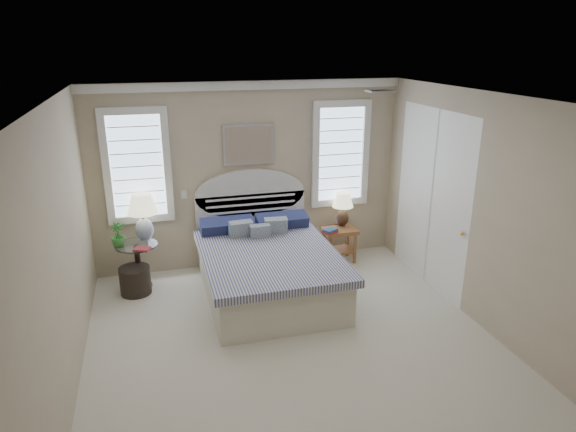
{
  "coord_description": "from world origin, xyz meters",
  "views": [
    {
      "loc": [
        -1.39,
        -4.64,
        3.22
      ],
      "look_at": [
        0.17,
        1.0,
        1.21
      ],
      "focal_mm": 32.0,
      "sensor_mm": 36.0,
      "label": 1
    }
  ],
  "objects_px": {
    "floor_pot": "(135,280)",
    "lamp_left": "(143,212)",
    "bed": "(266,265)",
    "lamp_right": "(343,206)",
    "side_table_left": "(138,261)",
    "nightstand_right": "(339,237)"
  },
  "relations": [
    {
      "from": "floor_pot",
      "to": "lamp_left",
      "type": "distance_m",
      "value": 0.92
    },
    {
      "from": "bed",
      "to": "floor_pot",
      "type": "relative_size",
      "value": 5.59
    },
    {
      "from": "nightstand_right",
      "to": "floor_pot",
      "type": "bearing_deg",
      "value": -174.82
    },
    {
      "from": "floor_pot",
      "to": "lamp_right",
      "type": "height_order",
      "value": "lamp_right"
    },
    {
      "from": "side_table_left",
      "to": "nightstand_right",
      "type": "bearing_deg",
      "value": 1.94
    },
    {
      "from": "nightstand_right",
      "to": "lamp_right",
      "type": "height_order",
      "value": "lamp_right"
    },
    {
      "from": "floor_pot",
      "to": "lamp_right",
      "type": "relative_size",
      "value": 0.78
    },
    {
      "from": "floor_pot",
      "to": "lamp_right",
      "type": "bearing_deg",
      "value": 7.35
    },
    {
      "from": "side_table_left",
      "to": "lamp_left",
      "type": "bearing_deg",
      "value": 52.81
    },
    {
      "from": "side_table_left",
      "to": "lamp_right",
      "type": "height_order",
      "value": "lamp_right"
    },
    {
      "from": "bed",
      "to": "lamp_right",
      "type": "distance_m",
      "value": 1.68
    },
    {
      "from": "lamp_right",
      "to": "floor_pot",
      "type": "bearing_deg",
      "value": -172.65
    },
    {
      "from": "nightstand_right",
      "to": "lamp_left",
      "type": "height_order",
      "value": "lamp_left"
    },
    {
      "from": "side_table_left",
      "to": "lamp_right",
      "type": "distance_m",
      "value": 3.08
    },
    {
      "from": "floor_pot",
      "to": "bed",
      "type": "bearing_deg",
      "value": -13.84
    },
    {
      "from": "side_table_left",
      "to": "lamp_left",
      "type": "relative_size",
      "value": 0.96
    },
    {
      "from": "lamp_left",
      "to": "lamp_right",
      "type": "relative_size",
      "value": 1.27
    },
    {
      "from": "floor_pot",
      "to": "side_table_left",
      "type": "bearing_deg",
      "value": 72.51
    },
    {
      "from": "floor_pot",
      "to": "lamp_left",
      "type": "bearing_deg",
      "value": 62.18
    },
    {
      "from": "side_table_left",
      "to": "nightstand_right",
      "type": "xyz_separation_m",
      "value": [
        2.95,
        0.1,
        -0.0
      ]
    },
    {
      "from": "bed",
      "to": "side_table_left",
      "type": "distance_m",
      "value": 1.75
    },
    {
      "from": "bed",
      "to": "lamp_right",
      "type": "xyz_separation_m",
      "value": [
        1.39,
        0.82,
        0.46
      ]
    }
  ]
}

